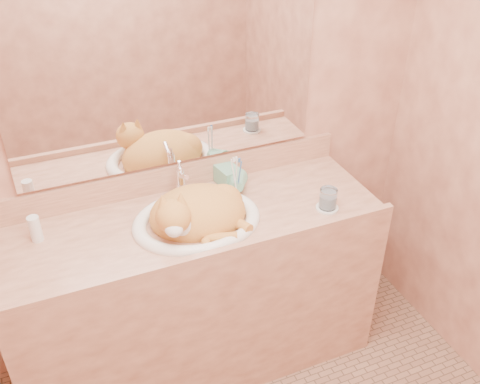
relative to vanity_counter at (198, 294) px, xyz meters
name	(u,v)px	position (x,y,z in m)	size (l,w,h in m)	color
wall_back	(168,106)	(0.00, 0.28, 0.82)	(2.40, 0.02, 2.50)	#9C5B47
vanity_counter	(198,294)	(0.00, 0.00, 0.00)	(1.60, 0.55, 0.85)	#965C43
mirror	(166,75)	(0.00, 0.26, 0.97)	(1.30, 0.02, 0.80)	white
sink_basin	(196,206)	(0.01, -0.02, 0.51)	(0.53, 0.44, 0.16)	white
faucet	(181,181)	(0.01, 0.18, 0.51)	(0.04, 0.12, 0.17)	white
cat	(195,211)	(0.00, -0.03, 0.49)	(0.40, 0.33, 0.22)	#BD732B
soap_dispenser	(235,171)	(0.25, 0.15, 0.52)	(0.09, 0.09, 0.20)	#6CAD8D
toothbrush_cup	(237,188)	(0.23, 0.09, 0.47)	(0.10, 0.10, 0.09)	#6CAD8D
toothbrushes	(237,174)	(0.23, 0.09, 0.55)	(0.03, 0.03, 0.20)	white
saucer	(327,208)	(0.55, -0.15, 0.43)	(0.10, 0.10, 0.01)	white
water_glass	(328,198)	(0.55, -0.15, 0.48)	(0.07, 0.07, 0.09)	silver
lotion_bottle	(35,229)	(-0.61, 0.11, 0.48)	(0.05, 0.05, 0.11)	white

